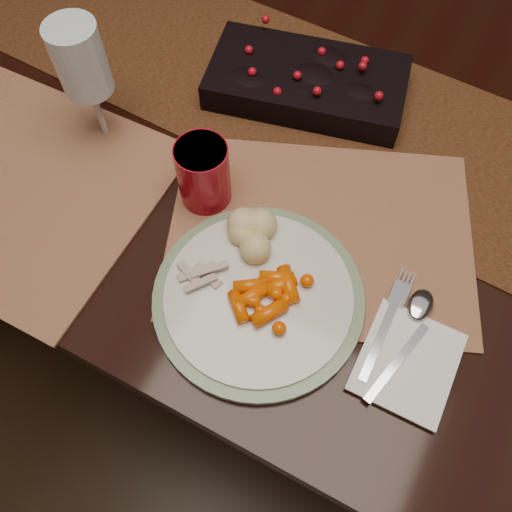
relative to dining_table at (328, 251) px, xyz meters
The scene contains 14 objects.
floor 0.38m from the dining_table, ahead, with size 5.00×5.00×0.00m, color black.
dining_table is the anchor object (origin of this frame).
table_runner 0.38m from the dining_table, 148.86° to the left, with size 1.66×0.34×0.00m, color #3B2509.
centerpiece 0.43m from the dining_table, 157.14° to the left, with size 0.32×0.16×0.06m, color black, non-canonical shape.
placemat_main 0.42m from the dining_table, 82.71° to the right, with size 0.43×0.32×0.00m, color brown.
dinner_plate 0.50m from the dining_table, 91.07° to the right, with size 0.28×0.28×0.02m, color silver.
baby_carrots 0.52m from the dining_table, 93.08° to the right, with size 0.10×0.08×0.02m, color #E65000, non-canonical shape.
mashed_potatoes 0.49m from the dining_table, 101.35° to the right, with size 0.09×0.07×0.05m, color tan, non-canonical shape.
turkey_shreds 0.53m from the dining_table, 104.91° to the right, with size 0.07×0.06×0.02m, color beige, non-canonical shape.
napkin 0.53m from the dining_table, 57.31° to the right, with size 0.12×0.14×0.00m, color white.
fork 0.51m from the dining_table, 61.19° to the right, with size 0.02×0.15×0.00m, color silver, non-canonical shape.
spoon 0.52m from the dining_table, 57.35° to the right, with size 0.03×0.16×0.00m, color silver, non-canonical shape.
red_cup 0.50m from the dining_table, 126.12° to the right, with size 0.08×0.08×0.10m, color maroon.
wine_glass 0.62m from the dining_table, 153.54° to the right, with size 0.07×0.07×0.20m, color silver, non-canonical shape.
Camera 1 is at (0.13, -0.58, 1.42)m, focal length 38.00 mm.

